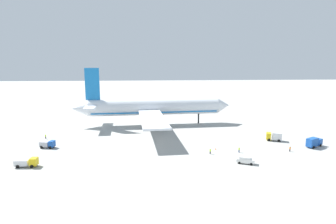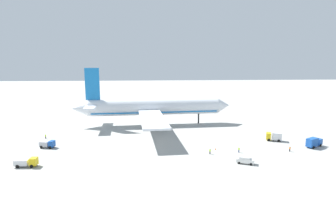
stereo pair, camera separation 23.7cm
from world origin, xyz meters
name	(u,v)px [view 1 (the left image)]	position (x,y,z in m)	size (l,w,h in m)	color
ground_plane	(155,125)	(0.00, 0.00, 0.00)	(600.00, 600.00, 0.00)	#9E9E99
airliner	(152,107)	(-1.19, 0.00, 7.86)	(70.17, 77.06, 25.16)	silver
service_truck_0	(314,142)	(51.05, -37.67, 1.66)	(6.85, 5.04, 3.13)	#194CA5
service_truck_1	(27,162)	(-35.86, -48.68, 1.27)	(5.89, 2.61, 2.46)	yellow
service_truck_2	(47,144)	(-36.08, -31.79, 1.29)	(4.99, 3.23, 2.42)	#194CA5
service_truck_3	(274,136)	(41.39, -29.45, 1.67)	(5.68, 4.20, 3.05)	yellow
service_van	(245,160)	(23.28, -50.90, 1.03)	(5.10, 3.63, 1.97)	white
baggage_cart_0	(107,109)	(-26.75, 40.58, 0.79)	(3.58, 2.21, 1.44)	#595B60
ground_worker_0	(210,151)	(15.45, -42.05, 0.82)	(0.53, 0.53, 1.63)	black
ground_worker_1	(239,150)	(24.68, -41.33, 0.84)	(0.56, 0.56, 1.66)	navy
ground_worker_2	(290,149)	(40.88, -41.64, 0.81)	(0.56, 0.56, 1.61)	black
ground_worker_3	(46,136)	(-40.56, -20.38, 0.83)	(0.52, 0.52, 1.65)	black
traffic_cone_0	(90,110)	(-36.53, 40.83, 0.28)	(0.36, 0.36, 0.55)	orange
traffic_cone_1	(207,109)	(31.77, 38.40, 0.28)	(0.36, 0.36, 0.55)	orange
traffic_cone_2	(216,149)	(18.16, -38.05, 0.28)	(0.36, 0.36, 0.55)	orange
traffic_cone_3	(204,109)	(29.82, 37.41, 0.28)	(0.36, 0.36, 0.55)	orange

